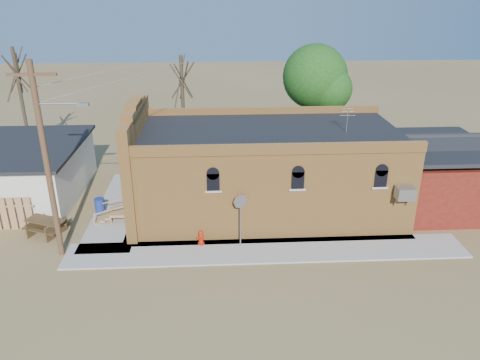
{
  "coord_description": "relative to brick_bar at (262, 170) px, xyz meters",
  "views": [
    {
      "loc": [
        -0.83,
        -18.21,
        11.76
      ],
      "look_at": [
        0.37,
        4.05,
        2.4
      ],
      "focal_mm": 35.0,
      "sensor_mm": 36.0,
      "label": 1
    }
  ],
  "objects": [
    {
      "name": "utility_pole",
      "position": [
        -9.79,
        -4.29,
        2.43
      ],
      "size": [
        3.12,
        0.26,
        9.0
      ],
      "color": "#46341C",
      "rests_on": "ground"
    },
    {
      "name": "ground",
      "position": [
        -1.64,
        -5.49,
        -2.34
      ],
      "size": [
        120.0,
        120.0,
        0.0
      ],
      "primitive_type": "plane",
      "color": "brown",
      "rests_on": "ground"
    },
    {
      "name": "trash_barrel",
      "position": [
        -8.94,
        -0.13,
        -1.84
      ],
      "size": [
        0.58,
        0.58,
        0.84
      ],
      "primitive_type": "cylinder",
      "rotation": [
        0.0,
        0.0,
        -0.08
      ],
      "color": "navy",
      "rests_on": "sidewalk_west"
    },
    {
      "name": "tree_bare_far",
      "position": [
        -15.64,
        8.51,
        4.02
      ],
      "size": [
        2.8,
        2.8,
        8.16
      ],
      "color": "#403624",
      "rests_on": "ground"
    },
    {
      "name": "sidewalk_south",
      "position": [
        -0.14,
        -4.59,
        -2.3
      ],
      "size": [
        19.0,
        2.2,
        0.08
      ],
      "primitive_type": "cube",
      "color": "#9E9991",
      "rests_on": "ground"
    },
    {
      "name": "tree_leafy",
      "position": [
        4.36,
        8.01,
        3.59
      ],
      "size": [
        4.4,
        4.4,
        8.15
      ],
      "color": "#403624",
      "rests_on": "ground"
    },
    {
      "name": "stop_sign",
      "position": [
        -1.39,
        -3.98,
        -0.19
      ],
      "size": [
        0.68,
        0.38,
        2.69
      ],
      "rotation": [
        0.0,
        0.0,
        0.04
      ],
      "color": "gray",
      "rests_on": "sidewalk_south"
    },
    {
      "name": "brick_bar",
      "position": [
        0.0,
        0.0,
        0.0
      ],
      "size": [
        16.4,
        7.97,
        6.3
      ],
      "color": "#C9853D",
      "rests_on": "ground"
    },
    {
      "name": "sidewalk_west",
      "position": [
        -7.94,
        0.51,
        -2.3
      ],
      "size": [
        2.6,
        10.0,
        0.08
      ],
      "primitive_type": "cube",
      "color": "#9E9991",
      "rests_on": "ground"
    },
    {
      "name": "tree_bare_near",
      "position": [
        -4.64,
        7.51,
        3.62
      ],
      "size": [
        2.8,
        2.8,
        7.65
      ],
      "color": "#403624",
      "rests_on": "ground"
    },
    {
      "name": "picnic_table",
      "position": [
        -11.14,
        -2.29,
        -1.81
      ],
      "size": [
        2.37,
        2.12,
        0.82
      ],
      "rotation": [
        0.0,
        0.0,
        -0.4
      ],
      "color": "#46331C",
      "rests_on": "ground"
    },
    {
      "name": "fire_hydrant",
      "position": [
        -3.29,
        -3.88,
        -1.89
      ],
      "size": [
        0.44,
        0.43,
        0.76
      ],
      "rotation": [
        0.0,
        0.0,
        0.32
      ],
      "color": "#AC1E09",
      "rests_on": "sidewalk_south"
    },
    {
      "name": "red_shed",
      "position": [
        9.86,
        0.01,
        -0.07
      ],
      "size": [
        5.4,
        6.4,
        4.3
      ],
      "color": "#5E1110",
      "rests_on": "ground"
    }
  ]
}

